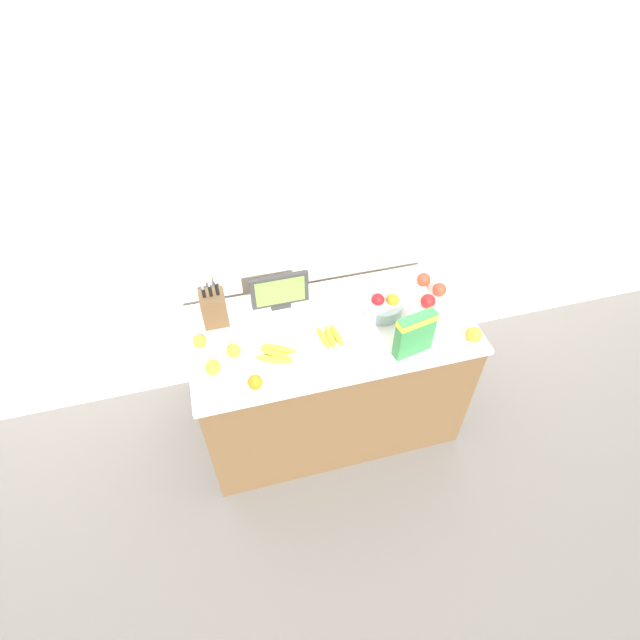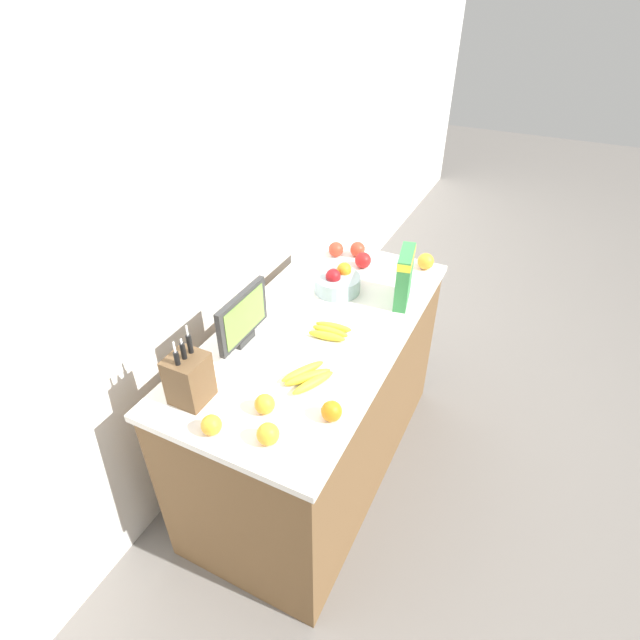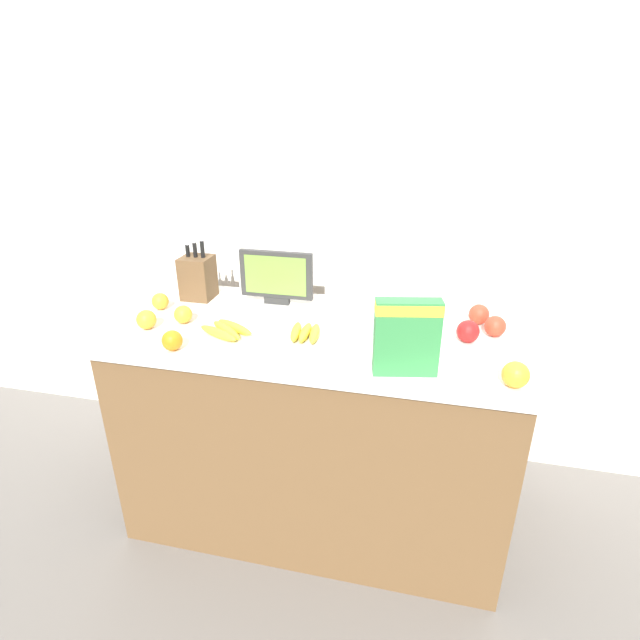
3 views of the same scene
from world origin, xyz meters
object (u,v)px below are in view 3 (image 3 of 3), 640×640
object	(u,v)px
orange_front_left	(146,320)
orange_front_right	(160,301)
banana_bunch_left	(305,333)
apple_near_bananas	(479,314)
small_monitor	(276,276)
fruit_bowl	(397,321)
banana_bunch_right	(226,330)
knife_block	(198,277)
orange_front_center	(183,314)
apple_front	(495,326)
orange_mid_right	(516,375)
apple_rear	(468,331)
cereal_box	(407,334)
orange_back_center	(172,341)

from	to	relation	value
orange_front_left	orange_front_right	size ratio (longest dim) A/B	1.07
banana_bunch_left	apple_near_bananas	size ratio (longest dim) A/B	2.08
small_monitor	banana_bunch_left	distance (m)	0.37
fruit_bowl	apple_near_bananas	world-z (taller)	fruit_bowl
banana_bunch_right	orange_front_right	distance (m)	0.41
orange_front_right	orange_front_left	bearing A→B (deg)	-75.81
knife_block	banana_bunch_left	bearing A→B (deg)	-26.77
orange_front_left	orange_front_center	xyz separation A→B (m)	(0.11, 0.08, -0.00)
fruit_bowl	banana_bunch_left	distance (m)	0.35
apple_near_bananas	apple_front	world-z (taller)	same
fruit_bowl	apple_near_bananas	bearing A→B (deg)	26.04
apple_front	orange_mid_right	bearing A→B (deg)	-85.42
banana_bunch_left	orange_front_left	xyz separation A→B (m)	(-0.61, -0.07, 0.02)
small_monitor	orange_mid_right	size ratio (longest dim) A/B	3.77
banana_bunch_left	apple_near_bananas	distance (m)	0.69
apple_rear	fruit_bowl	bearing A→B (deg)	174.34
cereal_box	orange_mid_right	xyz separation A→B (m)	(0.34, -0.01, -0.10)
apple_front	orange_mid_right	world-z (taller)	orange_mid_right
cereal_box	banana_bunch_left	distance (m)	0.44
banana_bunch_left	banana_bunch_right	xyz separation A→B (m)	(-0.29, -0.05, 0.00)
small_monitor	apple_front	xyz separation A→B (m)	(0.89, -0.13, -0.09)
apple_rear	orange_back_center	world-z (taller)	apple_rear
knife_block	cereal_box	bearing A→B (deg)	-26.56
small_monitor	apple_rear	world-z (taller)	small_monitor
knife_block	orange_mid_right	size ratio (longest dim) A/B	3.61
banana_bunch_left	apple_rear	distance (m)	0.60
banana_bunch_left	fruit_bowl	bearing A→B (deg)	19.76
fruit_bowl	orange_front_right	world-z (taller)	fruit_bowl
apple_near_bananas	small_monitor	bearing A→B (deg)	178.37
small_monitor	fruit_bowl	distance (m)	0.57
small_monitor	banana_bunch_left	size ratio (longest dim) A/B	1.91
fruit_bowl	orange_front_center	size ratio (longest dim) A/B	3.05
fruit_bowl	banana_bunch_left	size ratio (longest dim) A/B	1.33
apple_near_bananas	orange_mid_right	world-z (taller)	orange_mid_right
fruit_bowl	banana_bunch_left	world-z (taller)	fruit_bowl
banana_bunch_left	orange_mid_right	bearing A→B (deg)	-15.36
small_monitor	apple_front	distance (m)	0.90
banana_bunch_right	knife_block	bearing A→B (deg)	128.88
small_monitor	fruit_bowl	xyz separation A→B (m)	(0.53, -0.17, -0.08)
orange_front_left	orange_mid_right	bearing A→B (deg)	-5.56
small_monitor	orange_front_right	xyz separation A→B (m)	(-0.46, -0.17, -0.09)
orange_back_center	orange_mid_right	size ratio (longest dim) A/B	0.87
banana_bunch_left	orange_front_right	size ratio (longest dim) A/B	2.34
orange_mid_right	knife_block	bearing A→B (deg)	159.42
apple_rear	banana_bunch_right	bearing A→B (deg)	-170.94
small_monitor	banana_bunch_right	bearing A→B (deg)	-105.25
apple_rear	orange_mid_right	world-z (taller)	orange_mid_right
fruit_bowl	orange_mid_right	world-z (taller)	fruit_bowl
cereal_box	orange_front_center	world-z (taller)	cereal_box
cereal_box	apple_near_bananas	bearing A→B (deg)	49.26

